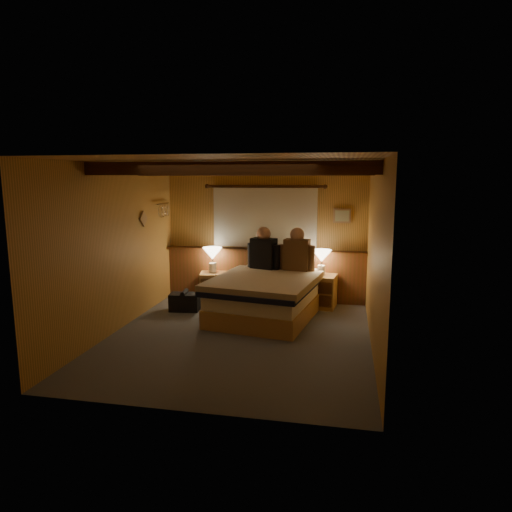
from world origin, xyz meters
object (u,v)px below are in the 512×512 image
(lamp_left, at_px, (212,255))
(lamp_right, at_px, (322,257))
(person_right, at_px, (297,253))
(nightstand_right, at_px, (320,291))
(duffel_bag, at_px, (185,302))
(person_left, at_px, (264,251))
(nightstand_left, at_px, (214,287))
(bed, at_px, (266,296))

(lamp_left, distance_m, lamp_right, 1.94)
(lamp_left, relative_size, person_right, 0.61)
(nightstand_right, xyz_separation_m, lamp_left, (-1.93, 0.04, 0.56))
(duffel_bag, bearing_deg, lamp_left, 60.16)
(duffel_bag, bearing_deg, nightstand_right, 9.08)
(person_left, distance_m, duffel_bag, 1.58)
(lamp_left, bearing_deg, nightstand_left, -46.72)
(nightstand_left, bearing_deg, nightstand_right, -12.50)
(nightstand_left, bearing_deg, person_left, -18.20)
(person_right, bearing_deg, nightstand_left, -177.99)
(nightstand_left, distance_m, person_left, 1.16)
(nightstand_left, relative_size, duffel_bag, 1.07)
(lamp_right, relative_size, person_right, 0.58)
(nightstand_left, distance_m, lamp_right, 2.00)
(nightstand_left, relative_size, lamp_right, 1.28)
(nightstand_left, height_order, person_left, person_left)
(nightstand_right, relative_size, duffel_bag, 1.09)
(nightstand_right, xyz_separation_m, person_left, (-0.98, -0.08, 0.68))
(nightstand_left, distance_m, nightstand_right, 1.90)
(person_right, bearing_deg, nightstand_right, 24.67)
(person_right, relative_size, duffel_bag, 1.44)
(bed, height_order, person_right, person_right)
(nightstand_right, distance_m, person_right, 0.80)
(duffel_bag, bearing_deg, person_left, 17.23)
(person_right, bearing_deg, lamp_right, 28.49)
(bed, distance_m, duffel_bag, 1.42)
(nightstand_left, height_order, nightstand_right, nightstand_right)
(lamp_right, distance_m, duffel_bag, 2.43)
(bed, xyz_separation_m, lamp_right, (0.82, 0.78, 0.52))
(bed, bearing_deg, lamp_right, 52.89)
(lamp_right, bearing_deg, person_left, -173.24)
(person_right, height_order, duffel_bag, person_right)
(person_left, height_order, duffel_bag, person_left)
(lamp_left, bearing_deg, duffel_bag, -112.64)
(nightstand_left, relative_size, nightstand_right, 0.98)
(lamp_left, xyz_separation_m, lamp_right, (1.94, -0.01, 0.02))
(person_left, relative_size, duffel_bag, 1.44)
(duffel_bag, bearing_deg, lamp_right, 9.80)
(nightstand_left, bearing_deg, bed, -47.18)
(nightstand_left, distance_m, lamp_left, 0.58)
(nightstand_right, xyz_separation_m, duffel_bag, (-2.22, -0.65, -0.13))
(person_left, xyz_separation_m, duffel_bag, (-1.24, -0.56, -0.81))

